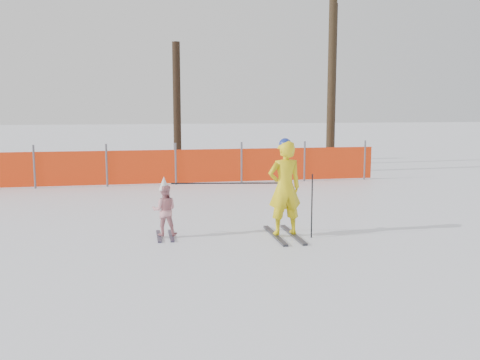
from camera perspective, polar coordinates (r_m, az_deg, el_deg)
name	(u,v)px	position (r m, az deg, el deg)	size (l,w,h in m)	color
ground	(245,240)	(9.48, 0.57, -6.41)	(120.00, 120.00, 0.00)	white
adult	(285,188)	(9.61, 4.78, -0.85)	(0.66, 1.46, 1.78)	black
child	(164,209)	(9.68, -8.06, -3.13)	(0.48, 0.86, 1.10)	black
ski_poles	(257,192)	(9.53, 1.86, -1.27)	(2.47, 0.55, 1.15)	black
safety_fence	(145,167)	(16.00, -10.10, 1.39)	(14.25, 0.06, 1.25)	#595960
tree_trunks	(278,88)	(20.53, 4.12, 9.76)	(6.35, 3.85, 6.82)	#322516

